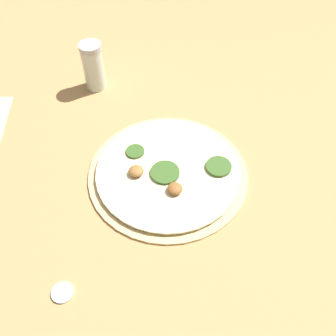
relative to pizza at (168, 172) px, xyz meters
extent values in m
plane|color=tan|center=(0.00, 0.00, -0.01)|extent=(3.00, 3.00, 0.00)
cylinder|color=#D6B77A|center=(0.00, 0.00, 0.00)|extent=(0.30, 0.30, 0.01)
cylinder|color=beige|center=(0.00, 0.00, 0.00)|extent=(0.27, 0.27, 0.00)
ellipsoid|color=brown|center=(0.04, -0.03, 0.01)|extent=(0.03, 0.03, 0.01)
cylinder|color=#385B23|center=(0.07, 0.06, 0.01)|extent=(0.05, 0.05, 0.01)
cylinder|color=#385B23|center=(0.00, -0.01, 0.01)|extent=(0.05, 0.05, 0.01)
ellipsoid|color=#996633|center=(-0.04, -0.04, 0.01)|extent=(0.03, 0.03, 0.01)
cylinder|color=#385B23|center=(-0.08, 0.00, 0.01)|extent=(0.04, 0.04, 0.00)
cylinder|color=silver|center=(-0.28, 0.12, 0.04)|extent=(0.05, 0.05, 0.10)
cylinder|color=#B2B2B7|center=(-0.28, 0.12, 0.10)|extent=(0.05, 0.05, 0.01)
cylinder|color=#B2B2B7|center=(0.00, -0.28, 0.00)|extent=(0.03, 0.03, 0.01)
camera|label=1|loc=(0.26, -0.38, 0.57)|focal=42.00mm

